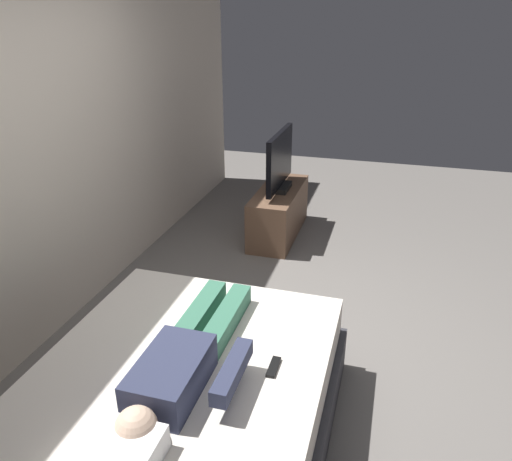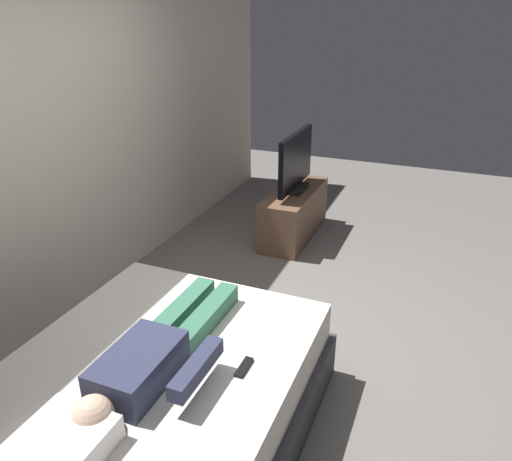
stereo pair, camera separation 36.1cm
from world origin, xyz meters
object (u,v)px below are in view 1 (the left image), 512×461
Objects in this scene: bed at (178,417)px; remote at (274,367)px; person at (185,360)px; tv_stand at (279,212)px; tv at (280,162)px.

remote is at bearing -68.48° from bed.
bed is at bearing 119.14° from person.
tv_stand is (2.89, 0.17, -0.01)m from bed.
bed is 1.52× the size of person.
remote is 0.17× the size of tv.
remote is at bearing -166.94° from tv_stand.
bed reaches higher than tv_stand.
tv_stand is 0.53m from tv.
person is at bearing 110.47° from remote.
tv_stand is at bearing 13.06° from remote.
bed is 2.18× the size of tv.
person is (0.03, -0.05, 0.36)m from bed.
tv reaches higher than tv_stand.
remote is (0.15, -0.40, -0.07)m from person.
remote is at bearing -69.53° from person.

